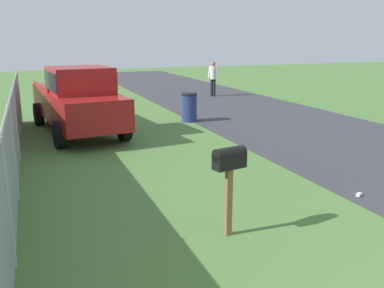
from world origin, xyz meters
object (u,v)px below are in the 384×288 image
(pickup_truck, at_px, (78,98))
(pedestrian, at_px, (213,76))
(mailbox, at_px, (229,165))
(trash_bin, at_px, (189,107))

(pickup_truck, xyz_separation_m, pedestrian, (6.29, -7.43, -0.07))
(mailbox, height_order, pickup_truck, pickup_truck)
(pedestrian, bearing_deg, pickup_truck, 170.96)
(pickup_truck, bearing_deg, mailbox, 1.94)
(pickup_truck, xyz_separation_m, trash_bin, (0.53, -3.90, -0.59))
(mailbox, bearing_deg, trash_bin, -27.86)
(mailbox, xyz_separation_m, pickup_truck, (7.94, 1.27, -0.00))
(trash_bin, bearing_deg, pedestrian, -31.49)
(pickup_truck, bearing_deg, pedestrian, 123.10)
(pickup_truck, height_order, pedestrian, pickup_truck)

